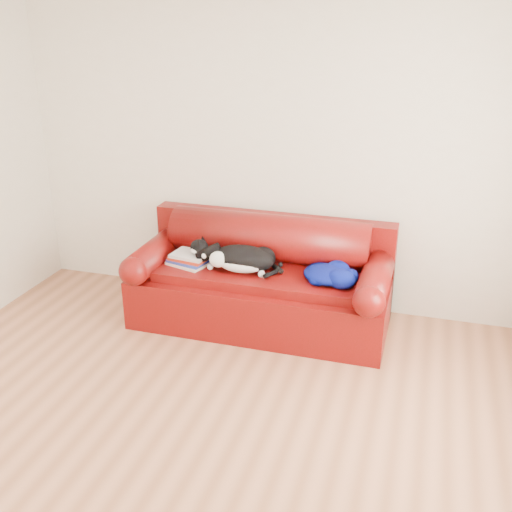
{
  "coord_description": "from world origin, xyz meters",
  "views": [
    {
      "loc": [
        1.3,
        -2.83,
        2.46
      ],
      "look_at": [
        0.04,
        1.35,
        0.67
      ],
      "focal_mm": 42.0,
      "sensor_mm": 36.0,
      "label": 1
    }
  ],
  "objects_px": {
    "book_stack": "(190,259)",
    "blanket": "(330,274)",
    "sofa_base": "(261,297)",
    "cat": "(242,259)"
  },
  "relations": [
    {
      "from": "sofa_base",
      "to": "book_stack",
      "type": "relative_size",
      "value": 5.6
    },
    {
      "from": "book_stack",
      "to": "blanket",
      "type": "bearing_deg",
      "value": 0.25
    },
    {
      "from": "book_stack",
      "to": "blanket",
      "type": "height_order",
      "value": "blanket"
    },
    {
      "from": "sofa_base",
      "to": "cat",
      "type": "relative_size",
      "value": 2.79
    },
    {
      "from": "sofa_base",
      "to": "cat",
      "type": "bearing_deg",
      "value": -143.71
    },
    {
      "from": "cat",
      "to": "blanket",
      "type": "distance_m",
      "value": 0.71
    },
    {
      "from": "cat",
      "to": "book_stack",
      "type": "bearing_deg",
      "value": 162.44
    },
    {
      "from": "sofa_base",
      "to": "cat",
      "type": "distance_m",
      "value": 0.4
    },
    {
      "from": "cat",
      "to": "blanket",
      "type": "xyz_separation_m",
      "value": [
        0.71,
        0.01,
        -0.04
      ]
    },
    {
      "from": "book_stack",
      "to": "blanket",
      "type": "xyz_separation_m",
      "value": [
        1.18,
        0.01,
        0.01
      ]
    }
  ]
}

